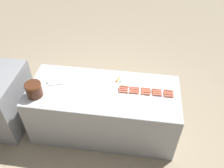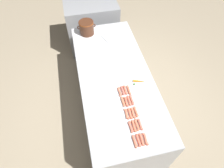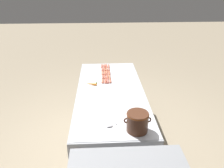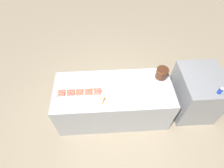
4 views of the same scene
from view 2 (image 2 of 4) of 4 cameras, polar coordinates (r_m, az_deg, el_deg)
The scene contains 26 objects.
ground_plane at distance 3.21m, azimuth 0.66°, elevation -7.26°, with size 20.00×20.00×0.00m, color gray.
griddle_counter at distance 2.84m, azimuth 0.74°, elevation -2.81°, with size 0.93×2.19×0.87m.
back_cabinet at distance 3.98m, azimuth -6.02°, elevation 17.27°, with size 0.94×0.80×0.98m, color gray.
hot_dog_0 at distance 2.02m, azimuth 6.75°, elevation -16.61°, with size 0.03×0.14×0.03m.
hot_dog_1 at distance 2.08m, azimuth 5.57°, elevation -12.61°, with size 0.03×0.14×0.03m.
hot_dog_2 at distance 2.15m, azimuth 4.33°, elevation -8.87°, with size 0.04×0.14×0.03m.
hot_dog_3 at distance 2.23m, azimuth 3.28°, elevation -5.26°, with size 0.03×0.14×0.03m.
hot_dog_4 at distance 2.30m, azimuth 2.25°, elevation -2.27°, with size 0.04×0.14×0.03m.
hot_dog_5 at distance 2.03m, azimuth 7.86°, elevation -16.26°, with size 0.03×0.14×0.03m.
hot_dog_6 at distance 2.09m, azimuth 6.53°, elevation -12.32°, with size 0.03×0.14×0.03m.
hot_dog_7 at distance 2.15m, azimuth 5.39°, elevation -8.73°, with size 0.03×0.14×0.03m.
hot_dog_8 at distance 2.23m, azimuth 4.21°, elevation -5.23°, with size 0.03×0.14×0.03m.
hot_dog_9 at distance 2.32m, azimuth 3.18°, elevation -1.90°, with size 0.03×0.14×0.03m.
hot_dog_10 at distance 2.04m, azimuth 8.82°, elevation -16.01°, with size 0.03×0.14×0.03m.
hot_dog_11 at distance 2.10m, azimuth 7.44°, elevation -11.98°, with size 0.04×0.14×0.03m.
hot_dog_12 at distance 2.16m, azimuth 6.25°, elevation -8.53°, with size 0.04×0.14×0.03m.
hot_dog_13 at distance 2.24m, azimuth 5.11°, elevation -4.91°, with size 0.03×0.14×0.03m.
hot_dog_14 at distance 2.32m, azimuth 3.96°, elevation -1.76°, with size 0.03×0.14×0.03m.
hot_dog_15 at distance 2.05m, azimuth 9.94°, elevation -15.81°, with size 0.04×0.14×0.03m.
hot_dog_16 at distance 2.11m, azimuth 8.39°, elevation -11.79°, with size 0.03×0.14×0.03m.
hot_dog_17 at distance 2.17m, azimuth 7.15°, elevation -8.18°, with size 0.03×0.14×0.03m.
hot_dog_18 at distance 2.25m, azimuth 5.92°, elevation -4.78°, with size 0.03×0.14×0.03m.
hot_dog_19 at distance 2.33m, azimuth 5.00°, elevation -1.75°, with size 0.03×0.14×0.03m.
bean_pot at distance 3.06m, azimuth -7.60°, elevation 16.43°, with size 0.28×0.23×0.21m.
serving_spoon at distance 3.05m, azimuth -1.99°, elevation 14.25°, with size 0.12×0.27×0.02m.
carrot at distance 2.42m, azimuth 8.19°, elevation 0.77°, with size 0.18×0.09×0.03m.
Camera 2 is at (-0.39, -1.57, 2.77)m, focal length 30.75 mm.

